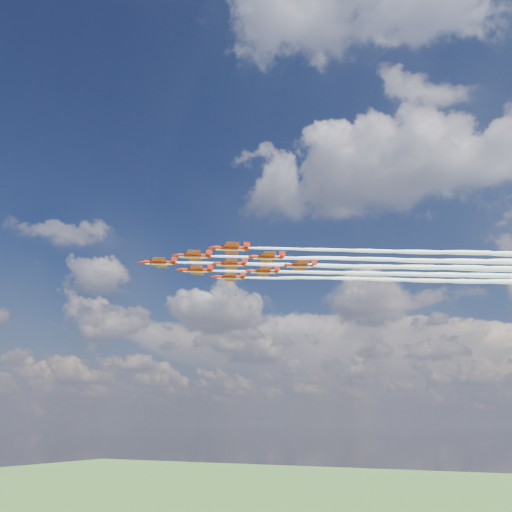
# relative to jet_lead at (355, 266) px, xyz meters

# --- Properties ---
(jet_lead) EXTENTS (99.04, 57.53, 2.57)m
(jet_lead) POSITION_rel_jet_lead_xyz_m (0.00, 0.00, 0.00)
(jet_lead) COLOR red
(jet_row2_port) EXTENTS (99.04, 57.53, 2.57)m
(jet_row2_port) POSITION_rel_jet_lead_xyz_m (11.29, -0.86, 0.00)
(jet_row2_port) COLOR red
(jet_row2_starb) EXTENTS (99.04, 57.53, 2.57)m
(jet_row2_starb) POSITION_rel_jet_lead_xyz_m (5.14, 10.09, 0.00)
(jet_row2_starb) COLOR red
(jet_row3_port) EXTENTS (99.04, 57.53, 2.57)m
(jet_row3_port) POSITION_rel_jet_lead_xyz_m (22.58, -1.71, 0.00)
(jet_row3_port) COLOR red
(jet_row3_centre) EXTENTS (99.04, 57.53, 2.57)m
(jet_row3_centre) POSITION_rel_jet_lead_xyz_m (16.44, 9.23, 0.00)
(jet_row3_centre) COLOR red
(jet_row3_starb) EXTENTS (99.04, 57.53, 2.57)m
(jet_row3_starb) POSITION_rel_jet_lead_xyz_m (10.29, 20.18, 0.00)
(jet_row3_starb) COLOR red
(jet_row4_port) EXTENTS (99.04, 57.53, 2.57)m
(jet_row4_port) POSITION_rel_jet_lead_xyz_m (27.73, 8.38, 0.00)
(jet_row4_port) COLOR red
(jet_row4_starb) EXTENTS (99.04, 57.53, 2.57)m
(jet_row4_starb) POSITION_rel_jet_lead_xyz_m (21.58, 19.32, 0.00)
(jet_row4_starb) COLOR red
(jet_tail) EXTENTS (99.04, 57.53, 2.57)m
(jet_tail) POSITION_rel_jet_lead_xyz_m (32.87, 18.47, 0.00)
(jet_tail) COLOR red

